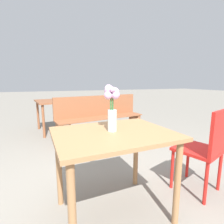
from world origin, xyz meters
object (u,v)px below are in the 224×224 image
object	(u,v)px
bench_near	(100,115)
table_back	(53,106)
table_front	(114,145)
flower_vase	(112,105)
cafe_chair	(206,146)

from	to	relation	value
bench_near	table_back	distance (m)	1.20
table_back	table_front	bearing A→B (deg)	-83.61
flower_vase	table_back	size ratio (longest dim) A/B	0.39
cafe_chair	bench_near	world-z (taller)	cafe_chair
cafe_chair	bench_near	distance (m)	2.09
table_front	flower_vase	bearing A→B (deg)	89.34
flower_vase	cafe_chair	world-z (taller)	flower_vase
table_front	table_back	world-z (taller)	table_front
cafe_chair	bench_near	xyz separation A→B (m)	(-0.45, 2.04, -0.04)
cafe_chair	table_front	bearing A→B (deg)	175.56
table_front	table_back	distance (m)	2.84
table_front	table_back	xyz separation A→B (m)	(-0.32, 2.83, -0.03)
table_front	cafe_chair	bearing A→B (deg)	-4.44
cafe_chair	table_back	distance (m)	3.17
table_front	table_back	bearing A→B (deg)	96.39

